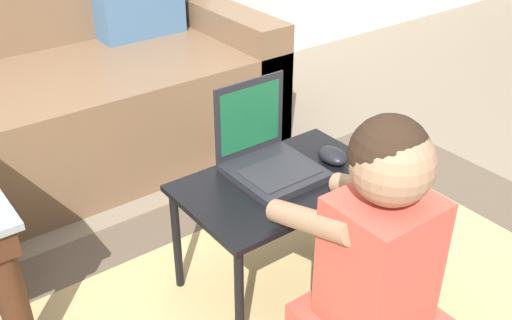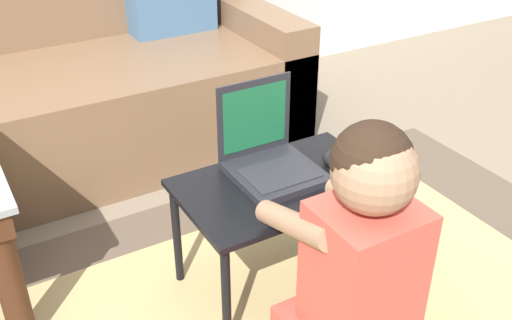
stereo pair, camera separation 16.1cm
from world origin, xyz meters
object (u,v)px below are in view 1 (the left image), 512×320
at_px(couch, 58,94).
at_px(laptop, 269,158).
at_px(person_seated, 376,269).
at_px(computer_mouse, 332,156).
at_px(laptop_desk, 282,193).

relative_size(couch, laptop, 6.69).
relative_size(couch, person_seated, 2.32).
relative_size(couch, computer_mouse, 16.12).
relative_size(laptop_desk, laptop, 2.30).
height_order(laptop_desk, computer_mouse, computer_mouse).
bearing_deg(laptop_desk, computer_mouse, -2.54).
bearing_deg(computer_mouse, laptop_desk, 177.46).
bearing_deg(person_seated, computer_mouse, 60.74).
xyz_separation_m(laptop_desk, person_seated, (-0.03, -0.39, 0.01)).
bearing_deg(laptop, laptop_desk, -89.79).
xyz_separation_m(laptop, person_seated, (-0.03, -0.45, -0.07)).
height_order(couch, laptop_desk, couch).
height_order(computer_mouse, person_seated, person_seated).
distance_m(couch, computer_mouse, 1.19).
xyz_separation_m(couch, laptop, (0.23, -1.04, 0.12)).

